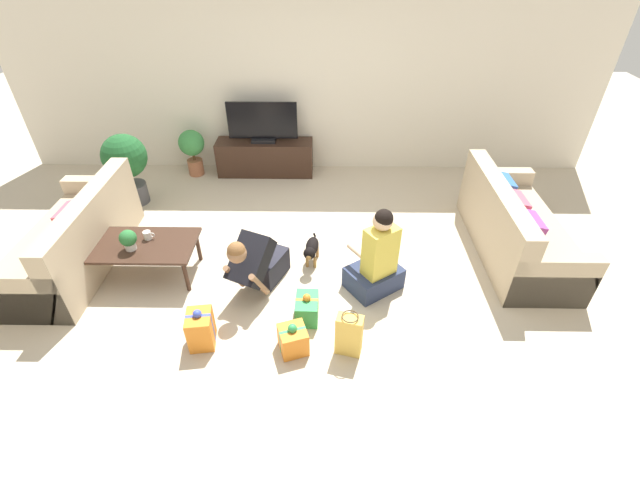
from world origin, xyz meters
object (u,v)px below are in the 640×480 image
object	(u,v)px
tv_console	(265,157)
tabletop_plant	(128,239)
sofa_left	(75,241)
gift_box_a	(293,339)
potted_plant_back_left	(192,148)
gift_box_c	(307,308)
potted_plant_corner_left	(126,162)
gift_bag_a	(349,335)
mug	(148,235)
coffee_table	(143,247)
person_sitting	(377,261)
person_kneeling	(257,262)
dog	(312,249)
sofa_right	(514,229)
gift_box_b	(201,329)
tv	(263,125)

from	to	relation	value
tv_console	tabletop_plant	distance (m)	2.68
sofa_left	gift_box_a	world-z (taller)	sofa_left
potted_plant_back_left	gift_box_c	xyz separation A→B (m)	(1.80, -2.93, -0.31)
gift_box_a	potted_plant_back_left	bearing A→B (deg)	116.99
gift_box_a	potted_plant_corner_left	bearing A→B (deg)	132.75
gift_bag_a	gift_box_c	bearing A→B (deg)	133.80
mug	tabletop_plant	xyz separation A→B (m)	(-0.12, -0.18, 0.08)
mug	gift_bag_a	bearing A→B (deg)	-28.17
coffee_table	person_sitting	xyz separation A→B (m)	(2.42, -0.19, -0.01)
person_kneeling	gift_bag_a	size ratio (longest dim) A/B	1.86
dog	sofa_right	bearing A→B (deg)	14.91
potted_plant_corner_left	gift_box_b	distance (m)	2.87
sofa_left	potted_plant_corner_left	world-z (taller)	potted_plant_corner_left
gift_box_c	gift_box_a	bearing A→B (deg)	-105.61
sofa_right	tabletop_plant	xyz separation A→B (m)	(-4.11, -0.57, 0.23)
gift_box_b	person_sitting	bearing A→B (deg)	24.74
tv	potted_plant_back_left	bearing A→B (deg)	-177.29
potted_plant_back_left	person_sitting	world-z (taller)	person_sitting
tv	mug	xyz separation A→B (m)	(-0.95, -2.26, -0.32)
person_sitting	gift_box_b	size ratio (longest dim) A/B	2.42
dog	sofa_left	bearing A→B (deg)	-172.54
person_kneeling	gift_bag_a	distance (m)	1.22
gift_box_a	gift_bag_a	xyz separation A→B (m)	(0.49, -0.01, 0.09)
sofa_left	sofa_right	xyz separation A→B (m)	(4.86, 0.29, 0.01)
tv	potted_plant_back_left	world-z (taller)	tv
tv_console	mug	xyz separation A→B (m)	(-0.95, -2.26, 0.19)
sofa_right	coffee_table	size ratio (longest dim) A/B	1.73
gift_box_a	gift_box_c	distance (m)	0.40
coffee_table	person_sitting	distance (m)	2.43
tv_console	potted_plant_corner_left	size ratio (longest dim) A/B	1.47
dog	tabletop_plant	world-z (taller)	tabletop_plant
tv	gift_box_c	bearing A→B (deg)	-76.04
potted_plant_corner_left	gift_box_c	world-z (taller)	potted_plant_corner_left
sofa_left	person_kneeling	world-z (taller)	sofa_left
person_kneeling	tabletop_plant	xyz separation A→B (m)	(-1.29, 0.12, 0.19)
gift_box_b	tabletop_plant	size ratio (longest dim) A/B	1.82
person_sitting	gift_box_c	bearing A→B (deg)	-2.75
person_sitting	gift_bag_a	bearing A→B (deg)	35.02
gift_box_c	gift_bag_a	xyz separation A→B (m)	(0.38, -0.40, 0.09)
sofa_right	gift_box_b	world-z (taller)	sofa_right
tv	mug	bearing A→B (deg)	-112.86
tv_console	mug	bearing A→B (deg)	-112.86
sofa_left	gift_box_c	bearing A→B (deg)	72.46
tv_console	potted_plant_back_left	size ratio (longest dim) A/B	2.05
tv	gift_box_b	bearing A→B (deg)	-93.36
gift_bag_a	mug	xyz separation A→B (m)	(-2.08, 1.11, 0.23)
coffee_table	gift_bag_a	size ratio (longest dim) A/B	2.46
tv	dog	xyz separation A→B (m)	(0.76, -2.17, -0.55)
sofa_left	gift_bag_a	world-z (taller)	sofa_left
sofa_right	person_sitting	bearing A→B (deg)	112.69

